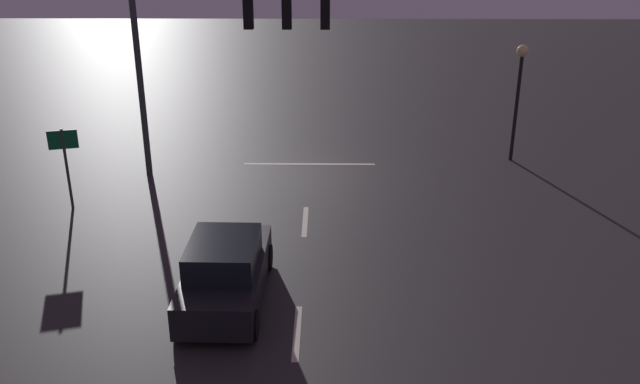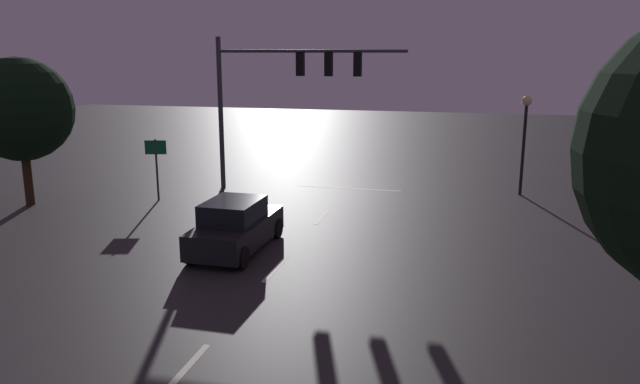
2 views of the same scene
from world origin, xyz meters
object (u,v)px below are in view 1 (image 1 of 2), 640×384
(car_approaching, at_px, (226,272))
(route_sign, at_px, (64,152))
(street_lamp_left_kerb, at_px, (519,79))
(traffic_signal_assembly, at_px, (227,36))

(car_approaching, bearing_deg, route_sign, -44.04)
(car_approaching, bearing_deg, street_lamp_left_kerb, -132.62)
(car_approaching, xyz_separation_m, route_sign, (5.78, -5.59, 1.13))
(traffic_signal_assembly, relative_size, route_sign, 3.23)
(street_lamp_left_kerb, distance_m, route_sign, 16.14)
(route_sign, bearing_deg, street_lamp_left_kerb, -162.61)
(traffic_signal_assembly, bearing_deg, car_approaching, 96.17)
(traffic_signal_assembly, height_order, route_sign, traffic_signal_assembly)
(traffic_signal_assembly, xyz_separation_m, route_sign, (4.85, 3.05, -3.10))
(car_approaching, distance_m, street_lamp_left_kerb, 14.33)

